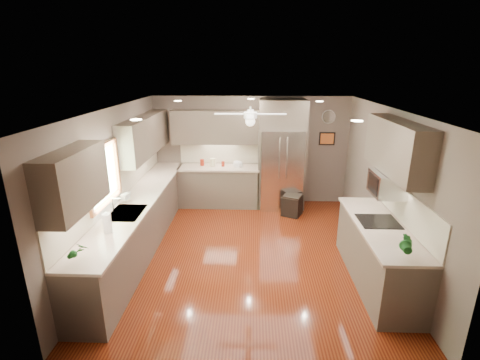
# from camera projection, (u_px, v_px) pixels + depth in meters

# --- Properties ---
(floor) EXTENTS (5.00, 5.00, 0.00)m
(floor) POSITION_uv_depth(u_px,v_px,m) (249.00, 252.00, 6.15)
(floor) COLOR #471409
(floor) RESTS_ON ground
(ceiling) EXTENTS (5.00, 5.00, 0.00)m
(ceiling) POSITION_uv_depth(u_px,v_px,m) (250.00, 109.00, 5.37)
(ceiling) COLOR white
(ceiling) RESTS_ON ground
(wall_back) EXTENTS (4.50, 0.00, 4.50)m
(wall_back) POSITION_uv_depth(u_px,v_px,m) (251.00, 151.00, 8.14)
(wall_back) COLOR brown
(wall_back) RESTS_ON ground
(wall_front) EXTENTS (4.50, 0.00, 4.50)m
(wall_front) POSITION_uv_depth(u_px,v_px,m) (247.00, 268.00, 3.38)
(wall_front) COLOR brown
(wall_front) RESTS_ON ground
(wall_left) EXTENTS (0.00, 5.00, 5.00)m
(wall_left) POSITION_uv_depth(u_px,v_px,m) (116.00, 183.00, 5.84)
(wall_left) COLOR brown
(wall_left) RESTS_ON ground
(wall_right) EXTENTS (0.00, 5.00, 5.00)m
(wall_right) POSITION_uv_depth(u_px,v_px,m) (387.00, 187.00, 5.68)
(wall_right) COLOR brown
(wall_right) RESTS_ON ground
(canister_a) EXTENTS (0.12, 0.12, 0.15)m
(canister_a) POSITION_uv_depth(u_px,v_px,m) (202.00, 162.00, 8.01)
(canister_a) COLOR maroon
(canister_a) RESTS_ON back_run
(canister_c) EXTENTS (0.15, 0.15, 0.19)m
(canister_c) POSITION_uv_depth(u_px,v_px,m) (213.00, 163.00, 7.95)
(canister_c) COLOR beige
(canister_c) RESTS_ON back_run
(canister_d) EXTENTS (0.09, 0.09, 0.11)m
(canister_d) POSITION_uv_depth(u_px,v_px,m) (223.00, 164.00, 7.97)
(canister_d) COLOR maroon
(canister_d) RESTS_ON back_run
(soap_bottle) EXTENTS (0.12, 0.12, 0.21)m
(soap_bottle) POSITION_uv_depth(u_px,v_px,m) (126.00, 196.00, 5.85)
(soap_bottle) COLOR white
(soap_bottle) RESTS_ON left_run
(potted_plant_left) EXTENTS (0.18, 0.14, 0.30)m
(potted_plant_left) POSITION_uv_depth(u_px,v_px,m) (78.00, 251.00, 4.02)
(potted_plant_left) COLOR #17501C
(potted_plant_left) RESTS_ON left_run
(potted_plant_right) EXTENTS (0.21, 0.18, 0.33)m
(potted_plant_right) POSITION_uv_depth(u_px,v_px,m) (407.00, 245.00, 4.13)
(potted_plant_right) COLOR #17501C
(potted_plant_right) RESTS_ON right_run
(bowl) EXTENTS (0.31, 0.31, 0.06)m
(bowl) POSITION_uv_depth(u_px,v_px,m) (238.00, 166.00, 7.92)
(bowl) COLOR beige
(bowl) RESTS_ON back_run
(left_run) EXTENTS (0.65, 4.70, 1.45)m
(left_run) POSITION_uv_depth(u_px,v_px,m) (140.00, 221.00, 6.21)
(left_run) COLOR brown
(left_run) RESTS_ON ground
(back_run) EXTENTS (1.85, 0.65, 1.45)m
(back_run) POSITION_uv_depth(u_px,v_px,m) (219.00, 185.00, 8.12)
(back_run) COLOR brown
(back_run) RESTS_ON ground
(uppers) EXTENTS (4.50, 4.70, 0.95)m
(uppers) POSITION_uv_depth(u_px,v_px,m) (209.00, 139.00, 6.27)
(uppers) COLOR brown
(uppers) RESTS_ON wall_left
(window) EXTENTS (0.05, 1.12, 0.92)m
(window) POSITION_uv_depth(u_px,v_px,m) (103.00, 175.00, 5.27)
(window) COLOR #BFF2B2
(window) RESTS_ON wall_left
(sink) EXTENTS (0.50, 0.70, 0.32)m
(sink) POSITION_uv_depth(u_px,v_px,m) (126.00, 214.00, 5.46)
(sink) COLOR silver
(sink) RESTS_ON left_run
(refrigerator) EXTENTS (1.06, 0.75, 2.45)m
(refrigerator) POSITION_uv_depth(u_px,v_px,m) (282.00, 157.00, 7.81)
(refrigerator) COLOR silver
(refrigerator) RESTS_ON ground
(right_run) EXTENTS (0.70, 2.20, 1.45)m
(right_run) POSITION_uv_depth(u_px,v_px,m) (378.00, 252.00, 5.17)
(right_run) COLOR brown
(right_run) RESTS_ON ground
(microwave) EXTENTS (0.43, 0.55, 0.34)m
(microwave) POSITION_uv_depth(u_px,v_px,m) (387.00, 184.00, 5.10)
(microwave) COLOR silver
(microwave) RESTS_ON wall_right
(ceiling_fan) EXTENTS (1.18, 1.18, 0.32)m
(ceiling_fan) POSITION_uv_depth(u_px,v_px,m) (250.00, 117.00, 5.71)
(ceiling_fan) COLOR white
(ceiling_fan) RESTS_ON ceiling
(recessed_lights) EXTENTS (2.84, 3.14, 0.01)m
(recessed_lights) POSITION_uv_depth(u_px,v_px,m) (248.00, 106.00, 5.76)
(recessed_lights) COLOR white
(recessed_lights) RESTS_ON ceiling
(wall_clock) EXTENTS (0.30, 0.03, 0.30)m
(wall_clock) POSITION_uv_depth(u_px,v_px,m) (329.00, 117.00, 7.81)
(wall_clock) COLOR white
(wall_clock) RESTS_ON wall_back
(framed_print) EXTENTS (0.36, 0.03, 0.30)m
(framed_print) POSITION_uv_depth(u_px,v_px,m) (327.00, 139.00, 7.96)
(framed_print) COLOR black
(framed_print) RESTS_ON wall_back
(stool) EXTENTS (0.50, 0.50, 0.46)m
(stool) POSITION_uv_depth(u_px,v_px,m) (292.00, 205.00, 7.59)
(stool) COLOR black
(stool) RESTS_ON ground
(paper_towel) EXTENTS (0.12, 0.12, 0.30)m
(paper_towel) POSITION_uv_depth(u_px,v_px,m) (107.00, 223.00, 4.75)
(paper_towel) COLOR white
(paper_towel) RESTS_ON left_run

